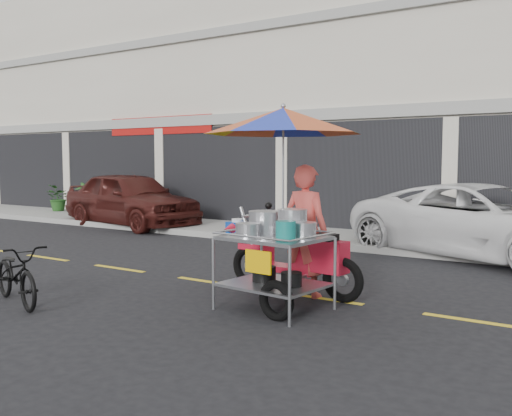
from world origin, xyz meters
The scene contains 9 objects.
ground centered at (0.00, 0.00, 0.00)m, with size 90.00×90.00×0.00m, color black.
sidewalk centered at (0.00, 5.50, 0.07)m, with size 45.00×3.00×0.15m, color gray.
centerline centered at (0.00, 0.00, 0.00)m, with size 42.00×0.10×0.01m, color gold.
maroon_sedan centered at (-8.51, 4.70, 0.80)m, with size 1.89×4.70×1.60m, color #401512.
white_pickup centered at (1.16, 4.59, 0.73)m, with size 2.42×5.25×1.46m, color white.
plant_tall centered at (-13.08, 5.74, 0.61)m, with size 0.83×0.72×0.92m, color #204C1B.
plant_short centered at (-11.46, 5.49, 0.68)m, with size 0.59×0.59×1.05m, color #204C1B.
near_bicycle centered at (-3.27, -2.50, 0.41)m, with size 0.54×1.55×0.81m, color black.
food_vendor_rig centered at (-0.26, -0.49, 1.65)m, with size 2.61×2.28×2.63m.
Camera 1 is at (3.48, -6.98, 1.91)m, focal length 40.00 mm.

